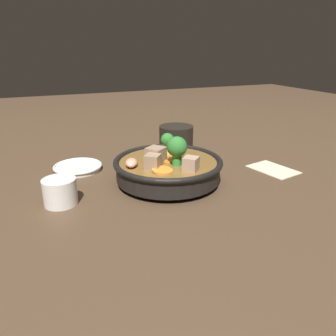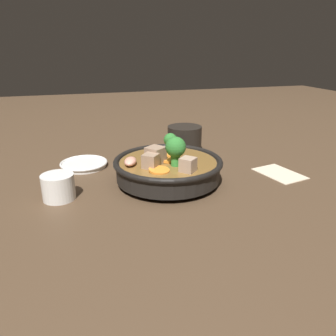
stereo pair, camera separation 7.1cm
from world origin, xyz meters
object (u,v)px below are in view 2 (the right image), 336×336
object	(u,v)px
side_saucer	(84,164)
tea_cup	(58,187)
stirfry_bowl	(168,167)
dark_mug	(184,139)

from	to	relation	value
side_saucer	tea_cup	distance (m)	0.18
stirfry_bowl	tea_cup	size ratio (longest dim) A/B	3.73
stirfry_bowl	dark_mug	distance (m)	0.22
dark_mug	tea_cup	bearing A→B (deg)	122.80
stirfry_bowl	tea_cup	xyz separation A→B (m)	(-0.02, 0.23, -0.01)
tea_cup	side_saucer	bearing A→B (deg)	-17.74
stirfry_bowl	side_saucer	size ratio (longest dim) A/B	2.04
stirfry_bowl	side_saucer	xyz separation A→B (m)	(0.15, 0.17, -0.03)
side_saucer	dark_mug	size ratio (longest dim) A/B	1.00
side_saucer	dark_mug	xyz separation A→B (m)	(0.04, -0.28, 0.03)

